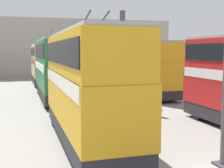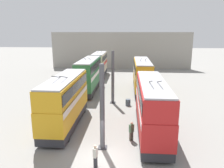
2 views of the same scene
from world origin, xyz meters
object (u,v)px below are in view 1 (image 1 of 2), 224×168
(bus_left_far, at_px, (144,65))
(bus_right_mid, at_px, (54,65))
(oil_drum, at_px, (154,104))
(bus_right_far, at_px, (43,62))
(bus_right_near, at_px, (86,81))

(bus_left_far, distance_m, bus_right_mid, 8.48)
(bus_left_far, distance_m, oil_drum, 7.93)
(bus_right_far, height_order, oil_drum, bus_right_far)
(bus_right_mid, relative_size, oil_drum, 13.26)
(bus_right_far, bearing_deg, bus_left_far, -144.91)
(bus_left_far, xyz_separation_m, bus_right_near, (-13.84, 8.46, -0.00))
(bus_left_far, relative_size, bus_right_near, 1.11)
(bus_left_far, relative_size, bus_right_mid, 1.02)
(bus_left_far, relative_size, bus_right_far, 1.22)
(bus_left_far, bearing_deg, bus_right_near, 148.57)
(bus_right_mid, height_order, bus_right_far, bus_right_mid)
(oil_drum, bearing_deg, bus_right_far, 18.06)
(bus_left_far, height_order, bus_right_mid, bus_right_mid)
(bus_right_far, bearing_deg, oil_drum, -161.94)
(bus_right_near, bearing_deg, oil_drum, -43.54)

